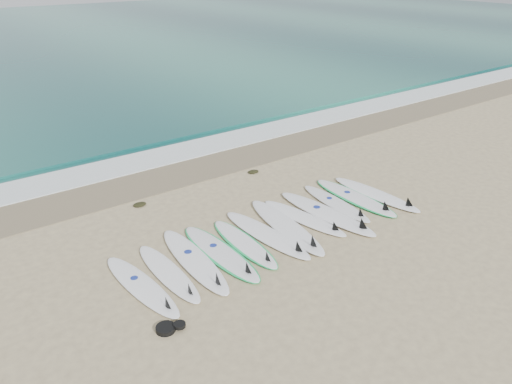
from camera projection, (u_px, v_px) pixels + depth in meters
ground at (274, 231)px, 10.90m from camera, size 120.00×120.00×0.00m
wet_sand_band at (182, 172)px, 13.88m from camera, size 120.00×1.80×0.01m
foam_band at (159, 157)px, 14.89m from camera, size 120.00×1.40×0.04m
wave_crest at (138, 142)px, 15.96m from camera, size 120.00×1.00×0.10m
surfboard_0 at (143, 287)px, 8.98m from camera, size 0.71×2.49×0.31m
surfboard_1 at (170, 274)px, 9.36m from camera, size 0.52×2.34×0.30m
surfboard_2 at (196, 261)px, 9.72m from camera, size 0.79×2.76×0.35m
surfboard_3 at (221, 253)px, 10.01m from camera, size 0.63×2.61×0.33m
surfboard_4 at (245, 244)px, 10.34m from camera, size 0.68×2.35×0.29m
surfboard_5 at (268, 235)px, 10.63m from camera, size 0.72×2.68×0.34m
surfboard_6 at (287, 227)px, 10.95m from camera, size 0.98×2.92×0.37m
surfboard_7 at (306, 218)px, 11.32m from camera, size 0.82×2.46×0.31m
surfboard_8 at (328, 214)px, 11.51m from camera, size 0.80×2.92×0.37m
surfboard_9 at (337, 204)px, 12.00m from camera, size 0.68×2.40×0.30m
surfboard_10 at (356, 198)px, 12.31m from camera, size 0.66×2.64×0.33m
surfboard_11 at (378, 195)px, 12.44m from camera, size 0.68×2.65×0.34m
seaweed_near at (140, 204)px, 12.01m from camera, size 0.32×0.25×0.06m
seaweed_far at (253, 172)px, 13.84m from camera, size 0.32×0.25×0.06m
leash_coil at (169, 328)px, 7.99m from camera, size 0.46×0.36×0.11m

